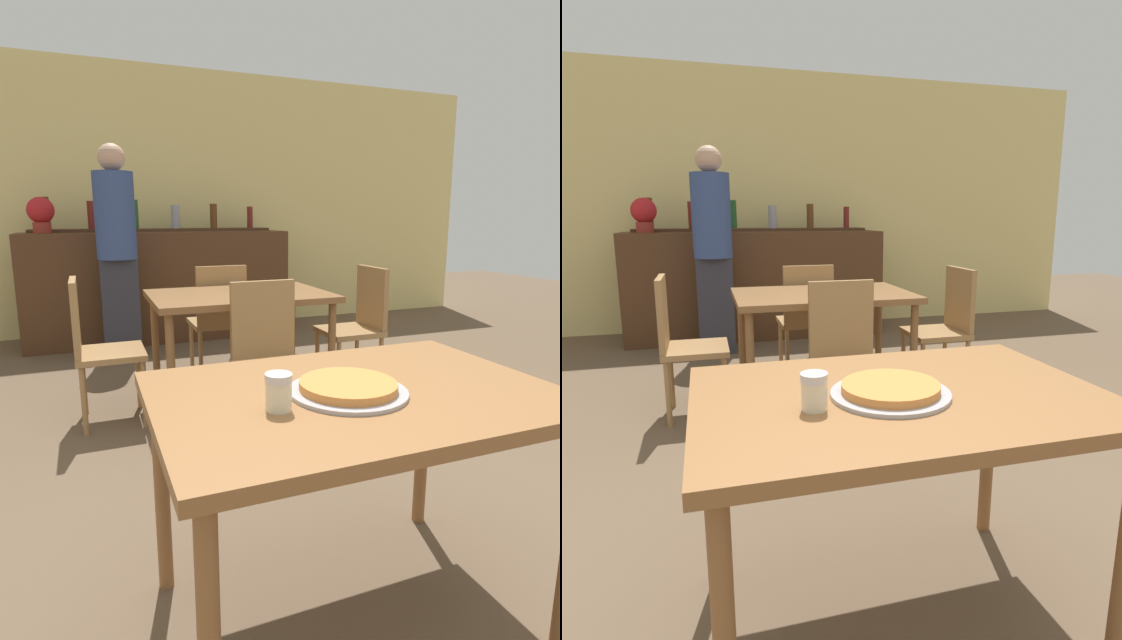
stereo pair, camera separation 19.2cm
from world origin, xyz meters
TOP-DOWN VIEW (x-y plane):
  - ground_plane at (0.00, 0.00)m, footprint 16.00×16.00m
  - wall_back at (0.00, 4.48)m, footprint 8.00×0.05m
  - dining_table_near at (0.00, 0.00)m, footprint 1.16×0.80m
  - dining_table_far at (0.22, 1.90)m, footprint 1.15×0.79m
  - bar_counter at (0.00, 3.98)m, footprint 2.60×0.56m
  - bar_back_shelf at (-0.02, 4.12)m, footprint 2.39×0.24m
  - chair_far_side_front at (0.22, 1.34)m, footprint 0.40×0.40m
  - chair_far_side_back at (0.22, 2.46)m, footprint 0.40×0.40m
  - chair_far_side_left at (-0.68, 1.90)m, footprint 0.40×0.40m
  - chair_far_side_right at (1.13, 1.90)m, footprint 0.40×0.40m
  - pizza_tray at (-0.04, -0.03)m, footprint 0.34×0.34m
  - cheese_shaker at (-0.26, -0.07)m, footprint 0.07×0.07m
  - person_standing at (-0.44, 3.40)m, footprint 0.34×0.34m
  - potted_plant at (-1.05, 3.93)m, footprint 0.24×0.24m

SIDE VIEW (x-z plane):
  - ground_plane at x=0.00m, z-range 0.00..0.00m
  - chair_far_side_front at x=0.22m, z-range 0.07..0.96m
  - chair_far_side_back at x=0.22m, z-range 0.07..0.96m
  - chair_far_side_left at x=-0.68m, z-range 0.07..0.96m
  - chair_far_side_right at x=1.13m, z-range 0.07..0.96m
  - bar_counter at x=0.00m, z-range 0.00..1.10m
  - dining_table_far at x=0.22m, z-range 0.30..1.06m
  - dining_table_near at x=0.00m, z-range 0.30..1.06m
  - pizza_tray at x=-0.04m, z-range 0.76..0.79m
  - cheese_shaker at x=-0.26m, z-range 0.76..0.86m
  - person_standing at x=-0.44m, z-range 0.09..1.94m
  - bar_back_shelf at x=-0.02m, z-range 1.00..1.33m
  - potted_plant at x=-1.05m, z-range 1.12..1.45m
  - wall_back at x=0.00m, z-range 0.00..2.80m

